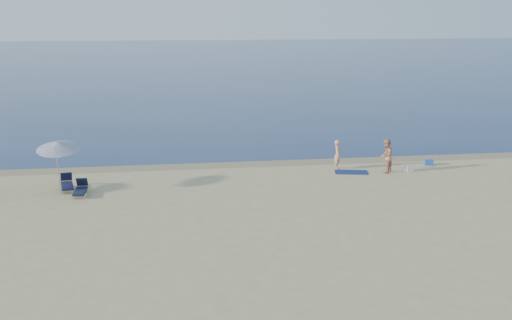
{
  "coord_description": "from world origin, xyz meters",
  "views": [
    {
      "loc": [
        -5.77,
        -14.05,
        8.01
      ],
      "look_at": [
        -1.18,
        16.0,
        1.0
      ],
      "focal_mm": 45.0,
      "sensor_mm": 36.0,
      "label": 1
    }
  ],
  "objects": [
    {
      "name": "lounger_left",
      "position": [
        -10.1,
        15.59,
        0.26
      ],
      "size": [
        0.78,
        1.65,
        0.7
      ],
      "rotation": [
        0.0,
        0.0,
        0.17
      ],
      "color": "#16193D",
      "rests_on": "ground"
    },
    {
      "name": "person_right",
      "position": [
        5.61,
        16.46,
        0.87
      ],
      "size": [
        1.03,
        1.07,
        1.74
      ],
      "primitive_type": "imported",
      "rotation": [
        0.0,
        0.0,
        -2.2
      ],
      "color": "tan",
      "rests_on": "ground"
    },
    {
      "name": "umbrella_near",
      "position": [
        -10.32,
        15.22,
        2.17
      ],
      "size": [
        2.11,
        2.14,
        2.57
      ],
      "rotation": [
        0.0,
        0.0,
        -0.09
      ],
      "color": "silver",
      "rests_on": "ground"
    },
    {
      "name": "wet_sand_strip",
      "position": [
        0.0,
        19.4,
        0.0
      ],
      "size": [
        240.0,
        1.6,
        0.0
      ],
      "primitive_type": "cube",
      "color": "#847254",
      "rests_on": "ground"
    },
    {
      "name": "beach_towel",
      "position": [
        3.89,
        16.74,
        0.01
      ],
      "size": [
        1.83,
        1.27,
        0.03
      ],
      "primitive_type": "cube",
      "rotation": [
        0.0,
        0.0,
        -0.22
      ],
      "color": "#101D51",
      "rests_on": "ground"
    },
    {
      "name": "blue_cooler",
      "position": [
        8.48,
        17.7,
        0.16
      ],
      "size": [
        0.5,
        0.4,
        0.32
      ],
      "primitive_type": "cube",
      "rotation": [
        0.0,
        0.0,
        -0.19
      ],
      "color": "#1F55AB",
      "rests_on": "ground"
    },
    {
      "name": "person_left",
      "position": [
        3.38,
        17.58,
        0.77
      ],
      "size": [
        0.52,
        0.65,
        1.55
      ],
      "primitive_type": "imported",
      "rotation": [
        0.0,
        0.0,
        1.28
      ],
      "color": "tan",
      "rests_on": "ground"
    },
    {
      "name": "sea",
      "position": [
        0.0,
        100.0,
        0.0
      ],
      "size": [
        240.0,
        160.0,
        0.01
      ],
      "primitive_type": "cube",
      "color": "#0B1E47",
      "rests_on": "ground"
    },
    {
      "name": "lounger_right",
      "position": [
        -9.38,
        14.59,
        0.24
      ],
      "size": [
        0.54,
        1.53,
        0.67
      ],
      "rotation": [
        0.0,
        0.0,
        -0.03
      ],
      "color": "#121833",
      "rests_on": "ground"
    },
    {
      "name": "white_bag",
      "position": [
        6.9,
        16.51,
        0.15
      ],
      "size": [
        0.37,
        0.33,
        0.29
      ],
      "primitive_type": "cube",
      "rotation": [
        0.0,
        0.0,
        0.12
      ],
      "color": "silver",
      "rests_on": "ground"
    }
  ]
}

